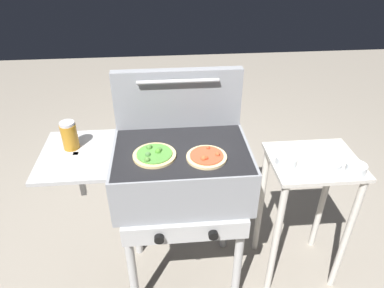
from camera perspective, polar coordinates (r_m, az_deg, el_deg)
The scene contains 10 objects.
ground_plane at distance 2.25m, azimuth -1.35°, elevation -20.20°, with size 8.00×8.00×0.00m, color gray.
grill at distance 1.70m, azimuth -2.14°, elevation -4.83°, with size 0.96×0.53×0.90m.
grill_lid_open at distance 1.74m, azimuth -2.30°, elevation 7.40°, with size 0.63×0.08×0.30m.
pizza_pepperoni at distance 1.55m, azimuth 2.41°, elevation -2.06°, with size 0.18×0.18×0.04m.
pizza_veggie at distance 1.57m, azimuth -6.16°, elevation -1.71°, with size 0.19×0.19×0.04m.
sauce_jar at distance 1.69m, azimuth -19.31°, elevation 1.32°, with size 0.07×0.07×0.13m.
prep_table at distance 1.97m, azimuth 18.13°, elevation -7.92°, with size 0.44×0.36×0.79m.
topping_bowl_near at distance 1.75m, azimuth 15.06°, elevation -2.67°, with size 0.10×0.10×0.04m.
topping_bowl_far at distance 1.78m, azimuth 21.36°, elevation -3.20°, with size 0.11×0.11×0.04m.
topping_bowl_middle at distance 1.81m, azimuth 25.17°, elevation -3.69°, with size 0.09×0.09×0.04m.
Camera 1 is at (-0.07, -1.35, 1.79)m, focal length 32.78 mm.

